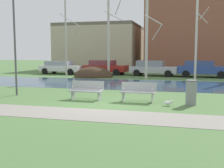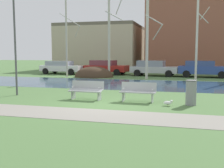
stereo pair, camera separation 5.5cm
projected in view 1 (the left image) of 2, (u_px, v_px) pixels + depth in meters
ground_plane at (141, 82)px, 21.30m from camera, size 120.00×120.00×0.00m
paved_path_strip at (90, 115)px, 9.79m from camera, size 60.00×1.93×0.01m
river_band at (137, 84)px, 19.48m from camera, size 80.00×6.80×0.01m
soil_mound at (93, 77)px, 25.46m from camera, size 3.67×2.66×1.95m
bench_left at (86, 90)px, 12.98m from camera, size 1.62×0.61×0.87m
bench_right at (138, 91)px, 12.36m from camera, size 1.62×0.61×0.87m
trash_bin at (191, 92)px, 11.57m from camera, size 0.47×0.47×1.06m
seagull at (168, 103)px, 11.44m from camera, size 0.43×0.16×0.26m
streetlamp at (14, 19)px, 13.96m from camera, size 0.32×0.32×5.96m
birch_far_left at (66, 36)px, 25.01m from camera, size 1.56×2.84×7.41m
birch_left at (109, 29)px, 24.73m from camera, size 1.43×2.50×8.48m
birch_center_left at (147, 38)px, 23.16m from camera, size 1.44×2.57×6.82m
birch_center at (197, 33)px, 22.56m from camera, size 1.02×1.76×7.54m
parked_van_nearest_white at (61, 67)px, 29.24m from camera, size 4.73×2.37×1.37m
parked_sedan_second_red at (105, 67)px, 28.59m from camera, size 4.56×2.40×1.47m
parked_hatch_third_silver at (153, 68)px, 26.75m from camera, size 4.67×2.41×1.49m
parked_wagon_fourth_blue at (203, 68)px, 25.24m from camera, size 4.64×2.36×1.50m
building_beige_block at (102, 48)px, 38.17m from camera, size 10.32×9.88×5.97m
building_brick_low at (215, 35)px, 34.55m from camera, size 16.46×9.49×9.01m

